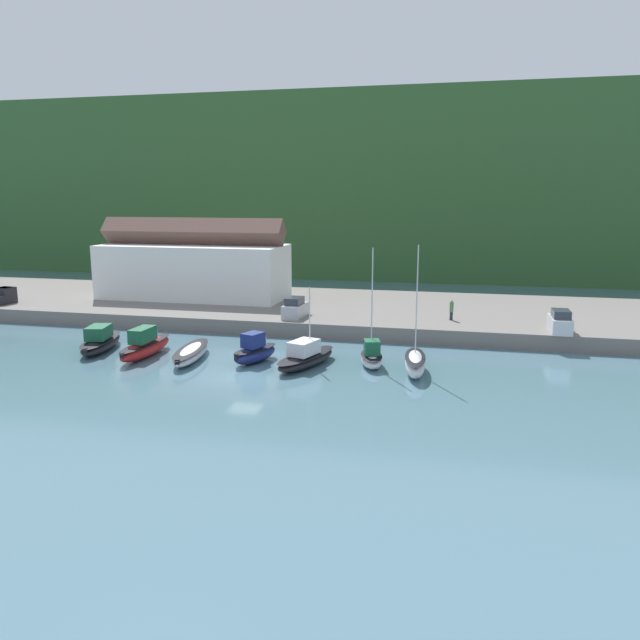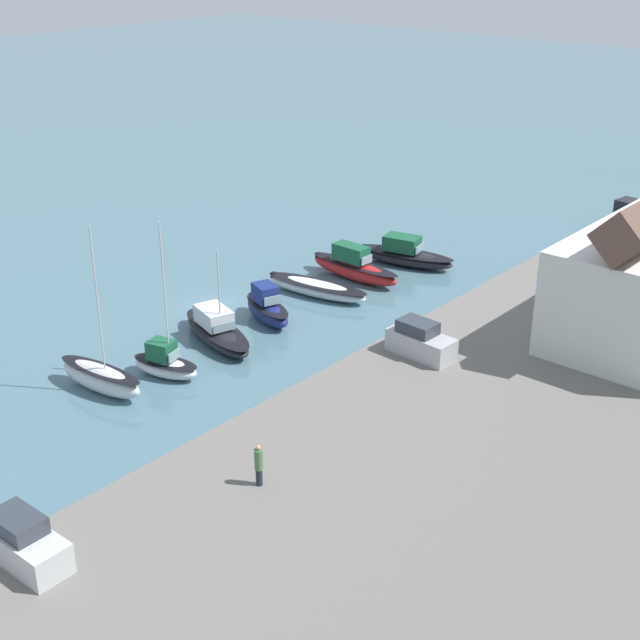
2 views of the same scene
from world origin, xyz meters
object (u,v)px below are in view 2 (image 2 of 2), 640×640
moored_boat_5 (165,363)px  person_on_quay (259,465)px  parked_car_1 (24,543)px  parked_car_0 (420,341)px  moored_boat_1 (354,267)px  moored_boat_3 (267,308)px  moored_boat_6 (101,378)px  moored_boat_4 (217,330)px  moored_boat_0 (405,255)px  moored_boat_2 (317,288)px

moored_boat_5 → person_on_quay: 15.48m
parked_car_1 → parked_car_0: bearing=176.0°
moored_boat_1 → person_on_quay: size_ratio=3.86×
person_on_quay → moored_boat_3: bearing=-137.1°
moored_boat_1 → moored_boat_3: size_ratio=1.48×
moored_boat_6 → parked_car_1: moored_boat_6 is taller
moored_boat_4 → moored_boat_0: bearing=-165.4°
moored_boat_2 → parked_car_1: size_ratio=2.06×
moored_boat_1 → moored_boat_3: 10.22m
moored_boat_0 → moored_boat_5: size_ratio=0.85×
moored_boat_2 → person_on_quay: size_ratio=4.07×
moored_boat_6 → person_on_quay: (2.41, 15.47, 1.75)m
parked_car_0 → moored_boat_0: bearing=-138.9°
moored_boat_0 → moored_boat_5: (25.48, 0.23, 0.01)m
moored_boat_1 → moored_boat_5: size_ratio=0.83×
moored_boat_3 → moored_boat_4: bearing=17.0°
moored_boat_6 → moored_boat_5: bearing=154.2°
moored_boat_1 → moored_boat_6: moored_boat_6 is taller
moored_boat_0 → person_on_quay: 34.78m
moored_boat_6 → person_on_quay: bearing=75.5°
moored_boat_0 → parked_car_1: bearing=2.2°
moored_boat_5 → parked_car_1: moored_boat_5 is taller
moored_boat_6 → moored_boat_3: bearing=172.7°
moored_boat_0 → parked_car_1: (41.78, 10.85, 1.61)m
moored_boat_3 → moored_boat_2: bearing=-156.4°
moored_boat_2 → moored_boat_1: bearing=171.0°
moored_boat_4 → person_on_quay: moored_boat_4 is taller
moored_boat_3 → moored_boat_6: bearing=17.9°
moored_boat_1 → moored_boat_3: bearing=2.9°
moored_boat_5 → moored_boat_6: 4.00m
parked_car_0 → person_on_quay: parked_car_0 is taller
moored_boat_1 → parked_car_1: (36.56, 12.00, 1.47)m
person_on_quay → moored_boat_6: bearing=-98.8°
moored_boat_3 → parked_car_0: parked_car_0 is taller
moored_boat_0 → moored_boat_6: (29.24, -1.15, 0.04)m
moored_boat_1 → moored_boat_2: 4.45m
moored_boat_4 → parked_car_1: bearing=45.9°
moored_boat_4 → parked_car_1: 24.79m
moored_boat_5 → moored_boat_6: moored_boat_6 is taller
parked_car_0 → parked_car_1: (26.27, -1.32, 0.00)m
moored_boat_2 → moored_boat_4: bearing=-7.7°
moored_boat_2 → moored_boat_5: (15.84, 1.39, 0.27)m
parked_car_0 → parked_car_1: size_ratio=1.01×
moored_boat_2 → parked_car_1: bearing=11.6°
parked_car_1 → person_on_quay: size_ratio=1.98×
moored_boat_0 → moored_boat_1: bearing=-24.8°
moored_boat_0 → person_on_quay: (31.64, 14.32, 1.79)m
moored_boat_4 → moored_boat_5: (5.44, 1.19, 0.05)m
moored_boat_6 → parked_car_1: 17.42m
moored_boat_1 → person_on_quay: person_on_quay is taller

